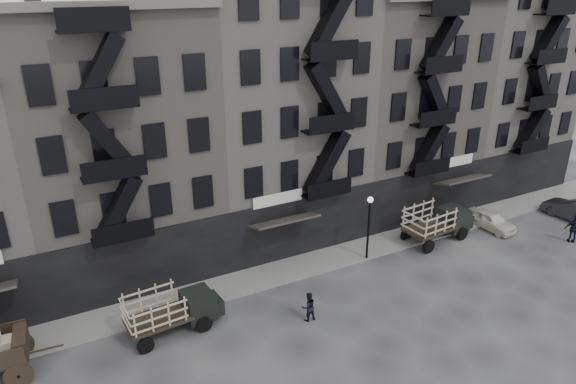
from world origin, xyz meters
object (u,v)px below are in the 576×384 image
stake_truck_east (438,219)px  car_far (576,211)px  pedestrian_mid (308,307)px  policeman (574,229)px  stake_truck_west (171,308)px  car_east (491,220)px

stake_truck_east → car_far: size_ratio=1.18×
car_far → pedestrian_mid: (-22.90, -1.14, 0.06)m
pedestrian_mid → policeman: policeman is taller
stake_truck_west → pedestrian_mid: bearing=-24.8°
stake_truck_west → policeman: bearing=-11.5°
policeman → stake_truck_east: bearing=10.6°
policeman → car_far: bearing=-106.2°
stake_truck_east → stake_truck_west: bearing=178.4°
car_east → car_far: 6.71m
car_far → pedestrian_mid: 22.93m
car_east → pedestrian_mid: size_ratio=2.28×
stake_truck_west → policeman: size_ratio=2.48×
stake_truck_west → stake_truck_east: 18.39m
stake_truck_east → policeman: bearing=-35.5°
policeman → car_east: bearing=-10.3°
pedestrian_mid → car_east: bearing=-167.5°
pedestrian_mid → policeman: size_ratio=0.82×
car_east → policeman: bearing=-55.9°
stake_truck_west → car_far: bearing=-6.7°
pedestrian_mid → car_far: bearing=-175.1°
car_far → policeman: (-3.21, -2.09, 0.24)m
car_east → pedestrian_mid: bearing=-174.2°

